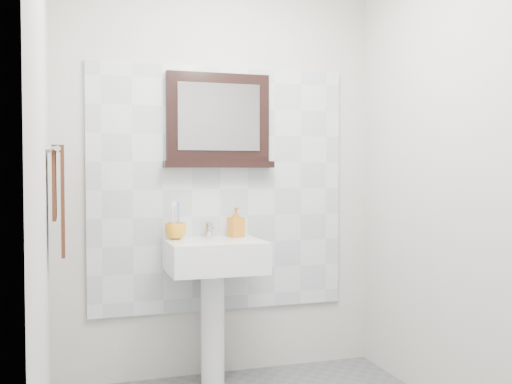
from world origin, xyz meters
The scene contains 12 objects.
back_wall centered at (0.00, 1.10, 1.25)m, with size 2.00×0.01×2.50m, color beige.
front_wall centered at (0.00, -1.10, 1.25)m, with size 2.00×0.01×2.50m, color beige.
left_wall centered at (-1.00, 0.00, 1.25)m, with size 0.01×2.20×2.50m, color beige.
right_wall centered at (1.00, 0.00, 1.25)m, with size 0.01×2.20×2.50m, color beige.
splashback centered at (0.00, 1.09, 1.15)m, with size 1.60×0.02×1.50m, color silver.
pedestal_sink centered at (-0.09, 0.87, 0.68)m, with size 0.55×0.44×0.96m.
toothbrush_cup centered at (-0.30, 0.98, 0.91)m, with size 0.12×0.12×0.10m, color orange.
toothbrushes centered at (-0.30, 0.98, 0.98)m, with size 0.05×0.04×0.21m.
soap_dispenser centered at (0.07, 0.99, 0.95)m, with size 0.08×0.08×0.18m, color #C35216.
framed_mirror centered at (-0.02, 1.06, 1.56)m, with size 0.68×0.11×0.57m.
towel_bar centered at (-0.95, 0.68, 1.37)m, with size 0.07×0.40×0.03m.
hand_towel centered at (-0.94, 0.68, 1.16)m, with size 0.06×0.30×0.55m.
Camera 1 is at (-0.91, -2.50, 1.27)m, focal length 42.00 mm.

